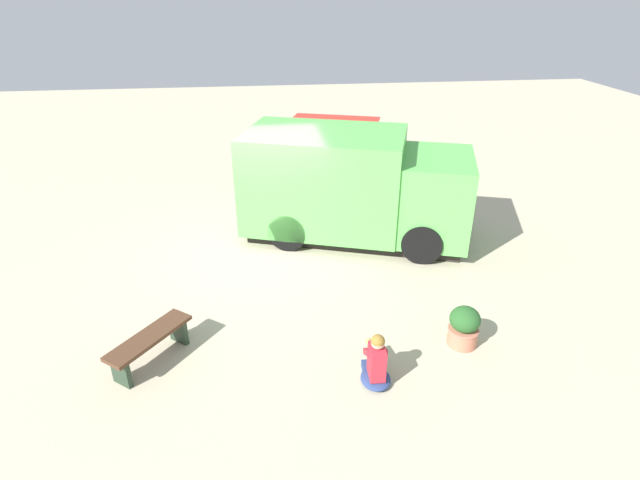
# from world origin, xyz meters

# --- Properties ---
(ground_plane) EXTENTS (40.00, 40.00, 0.00)m
(ground_plane) POSITION_xyz_m (0.00, 0.00, 0.00)
(ground_plane) COLOR #BEB395
(food_truck) EXTENTS (5.36, 4.01, 2.39)m
(food_truck) POSITION_xyz_m (-1.95, -0.28, 1.15)
(food_truck) COLOR #5FC455
(food_truck) RESTS_ON ground_plane
(person_customer) EXTENTS (0.46, 0.78, 0.85)m
(person_customer) POSITION_xyz_m (-1.44, 4.59, 0.32)
(person_customer) COLOR navy
(person_customer) RESTS_ON ground_plane
(planter_flowering_near) EXTENTS (0.50, 0.50, 0.69)m
(planter_flowering_near) POSITION_xyz_m (-1.88, -4.79, 0.38)
(planter_flowering_near) COLOR #4A444F
(planter_flowering_near) RESTS_ON ground_plane
(planter_flowering_far) EXTENTS (0.50, 0.50, 0.69)m
(planter_flowering_far) POSITION_xyz_m (-3.02, 3.93, 0.35)
(planter_flowering_far) COLOR #C07357
(planter_flowering_far) RESTS_ON ground_plane
(plaza_bench) EXTENTS (1.19, 1.38, 0.50)m
(plaza_bench) POSITION_xyz_m (1.89, 3.74, 0.36)
(plaza_bench) COLOR #503322
(plaza_bench) RESTS_ON ground_plane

